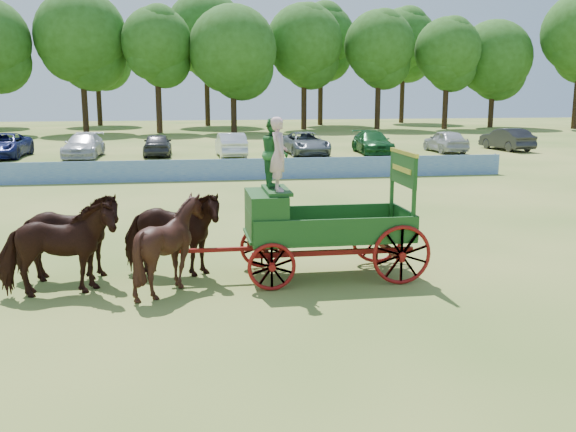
# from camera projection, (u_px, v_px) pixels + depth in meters

# --- Properties ---
(ground) EXTENTS (160.00, 160.00, 0.00)m
(ground) POSITION_uv_depth(u_px,v_px,m) (381.00, 287.00, 14.56)
(ground) COLOR #A99D4C
(ground) RESTS_ON ground
(horse_lead_left) EXTENTS (2.61, 1.49, 2.08)m
(horse_lead_left) POSITION_uv_depth(u_px,v_px,m) (58.00, 249.00, 13.79)
(horse_lead_left) COLOR black
(horse_lead_left) RESTS_ON ground
(horse_lead_right) EXTENTS (2.50, 1.19, 2.08)m
(horse_lead_right) POSITION_uv_depth(u_px,v_px,m) (67.00, 238.00, 14.86)
(horse_lead_right) COLOR black
(horse_lead_right) RESTS_ON ground
(horse_wheel_left) EXTENTS (2.18, 2.01, 2.09)m
(horse_wheel_left) POSITION_uv_depth(u_px,v_px,m) (171.00, 245.00, 14.17)
(horse_wheel_left) COLOR black
(horse_wheel_left) RESTS_ON ground
(horse_wheel_right) EXTENTS (2.66, 1.65, 2.08)m
(horse_wheel_right) POSITION_uv_depth(u_px,v_px,m) (172.00, 234.00, 15.23)
(horse_wheel_right) COLOR black
(horse_wheel_right) RESTS_ON ground
(farm_dray) EXTENTS (6.00, 2.00, 3.82)m
(farm_dray) POSITION_uv_depth(u_px,v_px,m) (297.00, 208.00, 15.06)
(farm_dray) COLOR maroon
(farm_dray) RESTS_ON ground
(sponsor_banner) EXTENTS (26.00, 0.08, 1.05)m
(sponsor_banner) POSITION_uv_depth(u_px,v_px,m) (253.00, 169.00, 31.73)
(sponsor_banner) COLOR #2051AD
(sponsor_banner) RESTS_ON ground
(parked_cars) EXTENTS (47.15, 7.21, 1.60)m
(parked_cars) POSITION_uv_depth(u_px,v_px,m) (207.00, 144.00, 43.20)
(parked_cars) COLOR silver
(parked_cars) RESTS_ON ground
(treeline) EXTENTS (90.91, 24.24, 15.81)m
(treeline) POSITION_uv_depth(u_px,v_px,m) (186.00, 41.00, 69.97)
(treeline) COLOR #382314
(treeline) RESTS_ON ground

